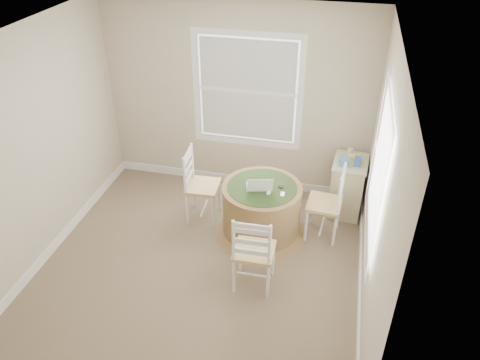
% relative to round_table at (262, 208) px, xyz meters
% --- Properties ---
extents(room, '(3.64, 3.64, 2.64)m').
position_rel_round_table_xyz_m(room, '(-0.40, -0.58, 0.92)').
color(room, '#78644C').
rests_on(room, ground).
extents(round_table, '(1.15, 1.15, 0.69)m').
position_rel_round_table_xyz_m(round_table, '(0.00, 0.00, 0.00)').
color(round_table, olive).
rests_on(round_table, ground).
extents(chair_left, '(0.42, 0.44, 0.95)m').
position_rel_round_table_xyz_m(chair_left, '(-0.80, 0.17, 0.10)').
color(chair_left, white).
rests_on(chair_left, ground).
extents(chair_near, '(0.43, 0.41, 0.95)m').
position_rel_round_table_xyz_m(chair_near, '(0.09, -0.89, 0.10)').
color(chair_near, white).
rests_on(chair_near, ground).
extents(chair_right, '(0.43, 0.45, 0.95)m').
position_rel_round_table_xyz_m(chair_right, '(0.74, 0.14, 0.10)').
color(chair_right, white).
rests_on(chair_right, ground).
extents(laptop, '(0.36, 0.33, 0.21)m').
position_rel_round_table_xyz_m(laptop, '(-0.03, -0.04, 0.34)').
color(laptop, white).
rests_on(laptop, round_table).
extents(mouse, '(0.06, 0.09, 0.03)m').
position_rel_round_table_xyz_m(mouse, '(0.10, -0.11, 0.32)').
color(mouse, white).
rests_on(mouse, round_table).
extents(phone, '(0.05, 0.09, 0.02)m').
position_rel_round_table_xyz_m(phone, '(0.26, -0.10, 0.31)').
color(phone, '#B7BABF').
rests_on(phone, round_table).
extents(keys, '(0.06, 0.05, 0.02)m').
position_rel_round_table_xyz_m(keys, '(0.22, 0.04, 0.31)').
color(keys, black).
rests_on(keys, round_table).
extents(corner_chest, '(0.46, 0.60, 0.76)m').
position_rel_round_table_xyz_m(corner_chest, '(1.00, 0.72, 0.01)').
color(corner_chest, beige).
rests_on(corner_chest, ground).
extents(tissue_box, '(0.13, 0.13, 0.10)m').
position_rel_round_table_xyz_m(tissue_box, '(0.91, 0.61, 0.43)').
color(tissue_box, '#5584C3').
rests_on(tissue_box, corner_chest).
extents(box_yellow, '(0.16, 0.11, 0.06)m').
position_rel_round_table_xyz_m(box_yellow, '(1.04, 0.78, 0.41)').
color(box_yellow, '#EAED53').
rests_on(box_yellow, corner_chest).
extents(box_blue, '(0.08, 0.08, 0.12)m').
position_rel_round_table_xyz_m(box_blue, '(1.08, 0.64, 0.44)').
color(box_blue, '#3863AA').
rests_on(box_blue, corner_chest).
extents(cup_cream, '(0.07, 0.07, 0.09)m').
position_rel_round_table_xyz_m(cup_cream, '(0.98, 0.88, 0.43)').
color(cup_cream, beige).
rests_on(cup_cream, corner_chest).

